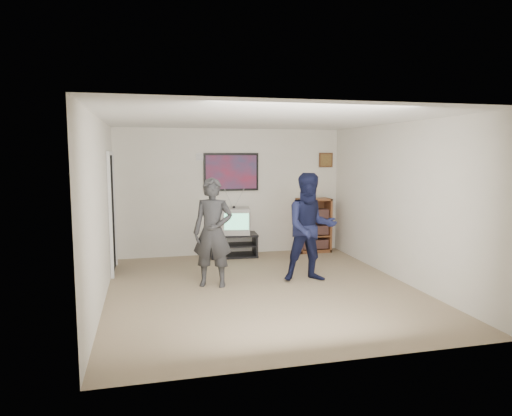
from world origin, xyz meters
name	(u,v)px	position (x,y,z in m)	size (l,w,h in m)	color
room_shell	(257,204)	(0.00, 0.35, 1.25)	(4.51, 5.00, 2.51)	#816852
media_stand	(234,245)	(-0.01, 2.23, 0.23)	(0.94, 0.57, 0.46)	black
crt_television	(234,221)	(0.00, 2.23, 0.71)	(0.60, 0.51, 0.51)	#A2A19D
bookshelf	(313,225)	(1.67, 2.28, 0.55)	(0.67, 0.38, 1.10)	brown
table_lamp	(309,191)	(1.55, 2.24, 1.26)	(0.19, 0.19, 0.31)	#FFF9C1
person_tall	(213,232)	(-0.69, 0.34, 0.83)	(0.61, 0.40, 1.66)	#2D2E30
person_short	(310,227)	(0.85, 0.26, 0.86)	(0.84, 0.65, 1.72)	#131735
controller_left	(211,207)	(-0.69, 0.52, 1.20)	(0.04, 0.12, 0.04)	white
controller_right	(306,218)	(0.85, 0.48, 0.98)	(0.04, 0.12, 0.04)	white
poster	(231,172)	(0.00, 2.48, 1.65)	(1.10, 0.03, 0.75)	black
air_vent	(203,157)	(-0.55, 2.48, 1.95)	(0.28, 0.02, 0.14)	white
small_picture	(326,160)	(2.00, 2.48, 1.88)	(0.30, 0.03, 0.30)	#493117
doorway	(111,214)	(-2.23, 1.60, 1.00)	(0.03, 0.85, 2.00)	black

